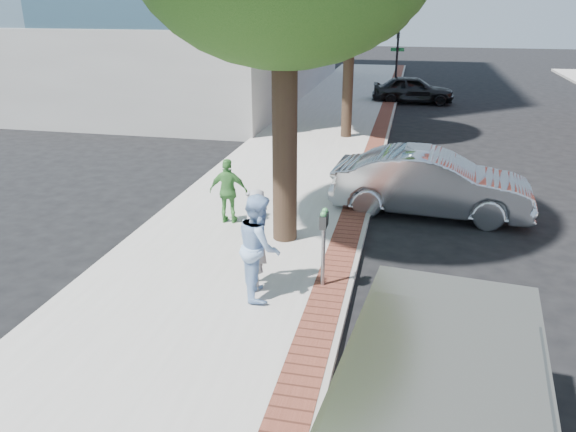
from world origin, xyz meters
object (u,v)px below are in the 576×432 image
(parking_meter, at_px, (324,232))
(bg_car, at_px, (413,89))
(person_gray, at_px, (253,240))
(person_officer, at_px, (259,246))
(sedan_silver, at_px, (431,183))
(person_green, at_px, (229,191))

(parking_meter, xyz_separation_m, bg_car, (1.31, 21.07, -0.50))
(person_gray, xyz_separation_m, bg_car, (2.51, 21.38, -0.36))
(parking_meter, xyz_separation_m, person_officer, (-1.02, -0.57, -0.12))
(sedan_silver, relative_size, bg_car, 1.16)
(bg_car, bearing_deg, person_green, 164.34)
(person_green, height_order, sedan_silver, person_green)
(person_officer, xyz_separation_m, person_green, (-1.61, 3.21, -0.17))
(parking_meter, distance_m, person_green, 3.74)
(person_gray, relative_size, bg_car, 0.44)
(person_green, relative_size, bg_car, 0.37)
(person_officer, distance_m, bg_car, 21.77)
(parking_meter, xyz_separation_m, sedan_silver, (1.95, 4.63, -0.41))
(person_green, xyz_separation_m, sedan_silver, (4.59, 2.00, -0.12))
(person_green, bearing_deg, parking_meter, 130.41)
(bg_car, bearing_deg, person_officer, 170.27)
(parking_meter, height_order, bg_car, parking_meter)
(parking_meter, relative_size, bg_car, 0.36)
(sedan_silver, bearing_deg, person_officer, 154.45)
(parking_meter, height_order, sedan_silver, parking_meter)
(parking_meter, relative_size, sedan_silver, 0.31)
(parking_meter, distance_m, bg_car, 21.12)
(parking_meter, bearing_deg, bg_car, 86.45)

